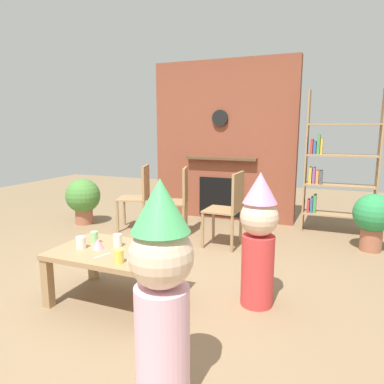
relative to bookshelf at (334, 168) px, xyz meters
name	(u,v)px	position (x,y,z in m)	size (l,w,h in m)	color
ground_plane	(160,287)	(-1.38, -2.40, -0.88)	(12.00, 12.00, 0.00)	#846B4C
brick_fireplace_feature	(224,142)	(-1.59, 0.20, 0.32)	(2.20, 0.28, 2.40)	brown
bookshelf	(334,168)	(0.00, 0.00, 0.00)	(0.90, 0.28, 1.90)	#9E7A51
coffee_table	(114,258)	(-1.60, -2.75, -0.51)	(0.97, 0.65, 0.44)	#9E7A51
paper_cup_near_left	(117,240)	(-1.62, -2.67, -0.39)	(0.07, 0.07, 0.10)	silver
paper_cup_near_right	(94,238)	(-1.85, -2.68, -0.39)	(0.06, 0.06, 0.10)	#8CD18C
paper_cup_center	(81,242)	(-1.87, -2.82, -0.39)	(0.08, 0.08, 0.10)	silver
paper_cup_far_left	(119,256)	(-1.41, -2.97, -0.39)	(0.07, 0.07, 0.10)	#F2CC4C
paper_plate_front	(158,246)	(-1.31, -2.56, -0.43)	(0.16, 0.16, 0.01)	white
paper_plate_rear	(138,259)	(-1.32, -2.86, -0.43)	(0.16, 0.16, 0.01)	white
birthday_cake_slice	(98,244)	(-1.73, -2.78, -0.40)	(0.10, 0.10, 0.09)	pink
table_fork	(102,256)	(-1.60, -2.90, -0.44)	(0.15, 0.02, 0.01)	silver
child_with_cone_hat	(162,289)	(-0.76, -3.56, -0.26)	(0.32, 0.32, 1.17)	#EAB2C6
child_in_pink	(259,237)	(-0.51, -2.38, -0.31)	(0.30, 0.30, 1.07)	#D13838
dining_chair_left	(139,193)	(-2.48, -0.85, -0.37)	(0.51, 0.51, 0.90)	#9E7A51
dining_chair_middle	(178,197)	(-1.87, -0.88, -0.37)	(0.50, 0.50, 0.90)	#9E7A51
dining_chair_right	(230,205)	(-1.11, -1.11, -0.37)	(0.41, 0.41, 0.90)	#9E7A51
potted_plant_tall	(373,217)	(0.45, -0.62, -0.48)	(0.44, 0.44, 0.67)	#9E5B42
potted_plant_short	(83,198)	(-3.40, -0.92, -0.48)	(0.50, 0.50, 0.67)	#9E5B42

